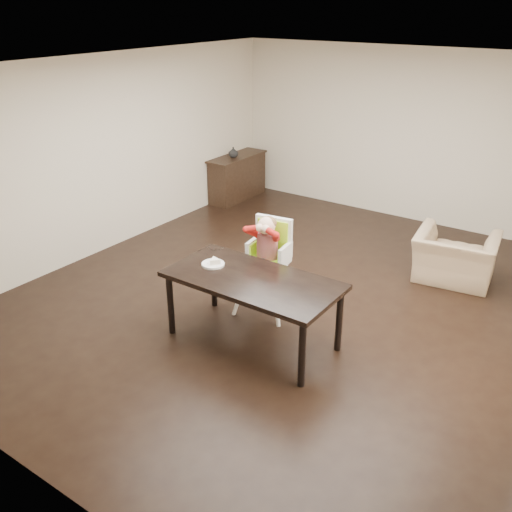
# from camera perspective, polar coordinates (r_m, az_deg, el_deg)

# --- Properties ---
(ground) EXTENTS (7.00, 7.00, 0.00)m
(ground) POSITION_cam_1_polar(r_m,az_deg,el_deg) (6.98, 3.25, -4.30)
(ground) COLOR black
(ground) RESTS_ON ground
(room_walls) EXTENTS (6.02, 7.02, 2.71)m
(room_walls) POSITION_cam_1_polar(r_m,az_deg,el_deg) (6.30, 3.65, 10.65)
(room_walls) COLOR beige
(room_walls) RESTS_ON ground
(dining_table) EXTENTS (1.80, 0.90, 0.75)m
(dining_table) POSITION_cam_1_polar(r_m,az_deg,el_deg) (5.84, -0.34, -2.92)
(dining_table) COLOR black
(dining_table) RESTS_ON ground
(high_chair) EXTENTS (0.55, 0.55, 1.16)m
(high_chair) POSITION_cam_1_polar(r_m,az_deg,el_deg) (6.41, 1.24, 1.17)
(high_chair) COLOR white
(high_chair) RESTS_ON ground
(plate) EXTENTS (0.33, 0.33, 0.07)m
(plate) POSITION_cam_1_polar(r_m,az_deg,el_deg) (6.09, -4.26, -0.69)
(plate) COLOR white
(plate) RESTS_ON dining_table
(armchair) EXTENTS (1.06, 0.77, 0.86)m
(armchair) POSITION_cam_1_polar(r_m,az_deg,el_deg) (7.68, 19.38, 0.61)
(armchair) COLOR tan
(armchair) RESTS_ON ground
(sideboard) EXTENTS (0.44, 1.26, 0.79)m
(sideboard) POSITION_cam_1_polar(r_m,az_deg,el_deg) (10.35, -1.88, 7.88)
(sideboard) COLOR black
(sideboard) RESTS_ON ground
(vase) EXTENTS (0.20, 0.20, 0.17)m
(vase) POSITION_cam_1_polar(r_m,az_deg,el_deg) (10.14, -2.28, 10.32)
(vase) COLOR #99999E
(vase) RESTS_ON sideboard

